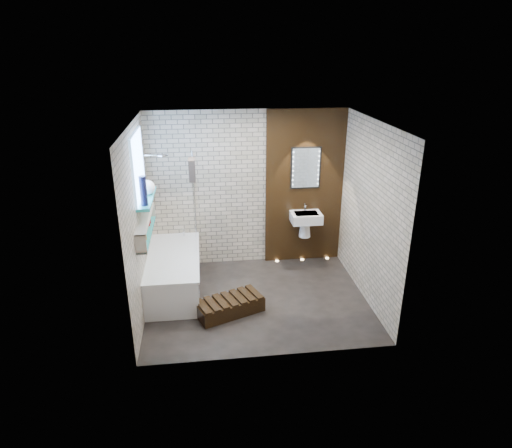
{
  "coord_description": "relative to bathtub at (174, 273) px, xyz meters",
  "views": [
    {
      "loc": [
        -0.73,
        -5.7,
        3.54
      ],
      "look_at": [
        0.0,
        0.15,
        1.15
      ],
      "focal_mm": 31.42,
      "sensor_mm": 36.0,
      "label": 1
    }
  ],
  "objects": [
    {
      "name": "walnut_panel",
      "position": [
        2.17,
        0.82,
        1.01
      ],
      "size": [
        1.3,
        0.06,
        2.6
      ],
      "primitive_type": "cube",
      "color": "black",
      "rests_on": "ground"
    },
    {
      "name": "floor_uplights",
      "position": [
        2.17,
        0.75,
        -0.29
      ],
      "size": [
        0.96,
        0.06,
        0.01
      ],
      "color": "#FFD899",
      "rests_on": "ground"
    },
    {
      "name": "sill_vases",
      "position": [
        -0.28,
        -0.11,
        1.39
      ],
      "size": [
        0.21,
        0.6,
        0.4
      ],
      "color": "black",
      "rests_on": "clerestory_window"
    },
    {
      "name": "led_mirror",
      "position": [
        2.17,
        0.78,
        1.36
      ],
      "size": [
        0.5,
        0.02,
        0.7
      ],
      "color": "black",
      "rests_on": "walnut_panel"
    },
    {
      "name": "shower_head",
      "position": [
        -0.08,
        0.5,
        1.71
      ],
      "size": [
        0.18,
        0.18,
        0.02
      ],
      "primitive_type": "cylinder",
      "color": "silver",
      "rests_on": "room_shell"
    },
    {
      "name": "ground",
      "position": [
        1.22,
        -0.45,
        -0.29
      ],
      "size": [
        3.2,
        3.2,
        0.0
      ],
      "primitive_type": "plane",
      "color": "black",
      "rests_on": "ground"
    },
    {
      "name": "niche_bottles",
      "position": [
        -0.31,
        -0.29,
        0.87
      ],
      "size": [
        0.06,
        0.83,
        0.14
      ],
      "color": "maroon",
      "rests_on": "display_niche"
    },
    {
      "name": "walnut_step",
      "position": [
        0.8,
        -0.75,
        -0.19
      ],
      "size": [
        1.01,
        0.73,
        0.21
      ],
      "primitive_type": "cube",
      "rotation": [
        0.0,
        0.0,
        0.38
      ],
      "color": "black",
      "rests_on": "ground"
    },
    {
      "name": "room_shell",
      "position": [
        1.22,
        -0.45,
        1.01
      ],
      "size": [
        3.24,
        3.2,
        2.6
      ],
      "color": "#A0957F",
      "rests_on": "ground"
    },
    {
      "name": "towel",
      "position": [
        0.35,
        0.17,
        1.56
      ],
      "size": [
        0.09,
        0.24,
        0.31
      ],
      "primitive_type": "cube",
      "color": "#2A2321",
      "rests_on": "bath_screen"
    },
    {
      "name": "bath_screen",
      "position": [
        0.35,
        0.44,
        0.99
      ],
      "size": [
        0.01,
        0.78,
        1.4
      ],
      "primitive_type": "cube",
      "color": "white",
      "rests_on": "bathtub"
    },
    {
      "name": "clerestory_window",
      "position": [
        -0.34,
        -0.1,
        1.61
      ],
      "size": [
        0.18,
        1.0,
        0.94
      ],
      "color": "#7FADE0",
      "rests_on": "room_shell"
    },
    {
      "name": "display_niche",
      "position": [
        -0.31,
        -0.3,
        0.91
      ],
      "size": [
        0.14,
        1.3,
        0.26
      ],
      "color": "teal",
      "rests_on": "room_shell"
    },
    {
      "name": "bathtub",
      "position": [
        0.0,
        0.0,
        0.0
      ],
      "size": [
        0.79,
        1.74,
        0.7
      ],
      "color": "white",
      "rests_on": "ground"
    },
    {
      "name": "washbasin",
      "position": [
        2.17,
        0.62,
        0.5
      ],
      "size": [
        0.5,
        0.36,
        0.58
      ],
      "color": "white",
      "rests_on": "walnut_panel"
    }
  ]
}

